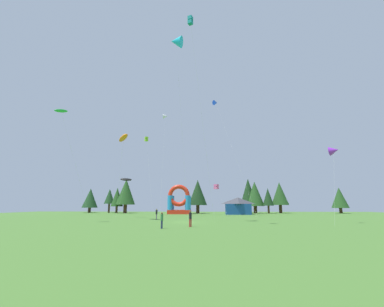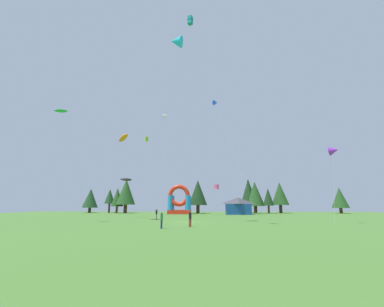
{
  "view_description": "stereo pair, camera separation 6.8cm",
  "coord_description": "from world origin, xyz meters",
  "px_view_note": "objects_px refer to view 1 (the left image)",
  "views": [
    {
      "loc": [
        2.69,
        -39.45,
        2.46
      ],
      "look_at": [
        0.0,
        12.06,
        12.3
      ],
      "focal_mm": 25.17,
      "sensor_mm": 36.0,
      "label": 1
    },
    {
      "loc": [
        2.76,
        -39.44,
        2.46
      ],
      "look_at": [
        0.0,
        12.06,
        12.3
      ],
      "focal_mm": 25.17,
      "sensor_mm": 36.0,
      "label": 2
    }
  ],
  "objects_px": {
    "kite_blue_delta": "(216,103)",
    "kite_green_parafoil": "(61,111)",
    "person_left_edge": "(190,217)",
    "person_far_side": "(162,219)",
    "kite_white_delta": "(165,116)",
    "kite_orange_parafoil": "(123,138)",
    "kite_purple_delta": "(334,151)",
    "kite_pink_box": "(216,187)",
    "kite_black_parafoil": "(126,180)",
    "kite_lime_box": "(146,139)",
    "person_near_camera": "(157,213)",
    "kite_teal_box": "(190,22)",
    "kite_cyan_delta": "(176,42)",
    "festival_tent": "(238,206)",
    "inflatable_orange_dome": "(179,203)"
  },
  "relations": [
    {
      "from": "kite_blue_delta",
      "to": "kite_green_parafoil",
      "type": "relative_size",
      "value": 1.69
    },
    {
      "from": "person_left_edge",
      "to": "person_far_side",
      "type": "bearing_deg",
      "value": 7.93
    },
    {
      "from": "kite_white_delta",
      "to": "person_far_side",
      "type": "height_order",
      "value": "kite_white_delta"
    },
    {
      "from": "kite_white_delta",
      "to": "kite_green_parafoil",
      "type": "height_order",
      "value": "kite_white_delta"
    },
    {
      "from": "person_far_side",
      "to": "kite_orange_parafoil",
      "type": "bearing_deg",
      "value": 51.46
    },
    {
      "from": "kite_purple_delta",
      "to": "kite_white_delta",
      "type": "bearing_deg",
      "value": 130.59
    },
    {
      "from": "kite_pink_box",
      "to": "kite_blue_delta",
      "type": "bearing_deg",
      "value": 84.62
    },
    {
      "from": "kite_black_parafoil",
      "to": "kite_lime_box",
      "type": "height_order",
      "value": "kite_lime_box"
    },
    {
      "from": "kite_white_delta",
      "to": "person_near_camera",
      "type": "bearing_deg",
      "value": -83.7
    },
    {
      "from": "kite_teal_box",
      "to": "kite_pink_box",
      "type": "bearing_deg",
      "value": 81.68
    },
    {
      "from": "person_near_camera",
      "to": "kite_cyan_delta",
      "type": "bearing_deg",
      "value": 13.96
    },
    {
      "from": "kite_black_parafoil",
      "to": "kite_green_parafoil",
      "type": "xyz_separation_m",
      "value": [
        -5.97,
        -14.48,
        8.94
      ]
    },
    {
      "from": "person_far_side",
      "to": "person_near_camera",
      "type": "bearing_deg",
      "value": 32.04
    },
    {
      "from": "kite_pink_box",
      "to": "kite_white_delta",
      "type": "bearing_deg",
      "value": 142.76
    },
    {
      "from": "kite_cyan_delta",
      "to": "person_left_edge",
      "type": "xyz_separation_m",
      "value": [
        2.68,
        -7.23,
        -26.81
      ]
    },
    {
      "from": "kite_orange_parafoil",
      "to": "kite_white_delta",
      "type": "relative_size",
      "value": 0.53
    },
    {
      "from": "festival_tent",
      "to": "kite_pink_box",
      "type": "bearing_deg",
      "value": -121.35
    },
    {
      "from": "festival_tent",
      "to": "kite_white_delta",
      "type": "bearing_deg",
      "value": 177.94
    },
    {
      "from": "kite_green_parafoil",
      "to": "person_near_camera",
      "type": "bearing_deg",
      "value": 34.79
    },
    {
      "from": "person_left_edge",
      "to": "person_near_camera",
      "type": "relative_size",
      "value": 1.01
    },
    {
      "from": "person_near_camera",
      "to": "festival_tent",
      "type": "distance_m",
      "value": 29.47
    },
    {
      "from": "kite_black_parafoil",
      "to": "kite_green_parafoil",
      "type": "relative_size",
      "value": 0.46
    },
    {
      "from": "kite_cyan_delta",
      "to": "kite_teal_box",
      "type": "height_order",
      "value": "kite_cyan_delta"
    },
    {
      "from": "kite_white_delta",
      "to": "festival_tent",
      "type": "bearing_deg",
      "value": -2.06
    },
    {
      "from": "person_near_camera",
      "to": "kite_teal_box",
      "type": "bearing_deg",
      "value": 12.77
    },
    {
      "from": "kite_orange_parafoil",
      "to": "inflatable_orange_dome",
      "type": "distance_m",
      "value": 32.02
    },
    {
      "from": "person_left_edge",
      "to": "kite_black_parafoil",
      "type": "bearing_deg",
      "value": -85.67
    },
    {
      "from": "person_left_edge",
      "to": "inflatable_orange_dome",
      "type": "xyz_separation_m",
      "value": [
        -5.51,
        42.57,
        1.83
      ]
    },
    {
      "from": "kite_lime_box",
      "to": "kite_blue_delta",
      "type": "distance_m",
      "value": 22.02
    },
    {
      "from": "kite_pink_box",
      "to": "kite_lime_box",
      "type": "relative_size",
      "value": 0.33
    },
    {
      "from": "kite_teal_box",
      "to": "person_left_edge",
      "type": "relative_size",
      "value": 15.32
    },
    {
      "from": "kite_green_parafoil",
      "to": "kite_white_delta",
      "type": "bearing_deg",
      "value": 73.14
    },
    {
      "from": "kite_lime_box",
      "to": "person_far_side",
      "type": "distance_m",
      "value": 49.02
    },
    {
      "from": "kite_teal_box",
      "to": "kite_cyan_delta",
      "type": "bearing_deg",
      "value": 113.61
    },
    {
      "from": "kite_orange_parafoil",
      "to": "person_left_edge",
      "type": "height_order",
      "value": "kite_orange_parafoil"
    },
    {
      "from": "kite_orange_parafoil",
      "to": "festival_tent",
      "type": "distance_m",
      "value": 36.38
    },
    {
      "from": "kite_blue_delta",
      "to": "festival_tent",
      "type": "distance_m",
      "value": 26.86
    },
    {
      "from": "kite_lime_box",
      "to": "kite_orange_parafoil",
      "type": "xyz_separation_m",
      "value": [
        2.37,
        -27.94,
        -6.68
      ]
    },
    {
      "from": "kite_green_parafoil",
      "to": "kite_purple_delta",
      "type": "bearing_deg",
      "value": 0.5
    },
    {
      "from": "inflatable_orange_dome",
      "to": "person_near_camera",
      "type": "bearing_deg",
      "value": -92.35
    },
    {
      "from": "kite_orange_parafoil",
      "to": "kite_blue_delta",
      "type": "relative_size",
      "value": 0.51
    },
    {
      "from": "kite_pink_box",
      "to": "inflatable_orange_dome",
      "type": "bearing_deg",
      "value": 127.31
    },
    {
      "from": "kite_orange_parafoil",
      "to": "kite_cyan_delta",
      "type": "bearing_deg",
      "value": -31.82
    },
    {
      "from": "kite_lime_box",
      "to": "festival_tent",
      "type": "relative_size",
      "value": 3.36
    },
    {
      "from": "kite_teal_box",
      "to": "kite_green_parafoil",
      "type": "bearing_deg",
      "value": 166.35
    },
    {
      "from": "kite_pink_box",
      "to": "person_left_edge",
      "type": "bearing_deg",
      "value": -97.8
    },
    {
      "from": "kite_blue_delta",
      "to": "person_near_camera",
      "type": "height_order",
      "value": "kite_blue_delta"
    },
    {
      "from": "kite_teal_box",
      "to": "person_left_edge",
      "type": "bearing_deg",
      "value": -86.17
    },
    {
      "from": "kite_pink_box",
      "to": "person_near_camera",
      "type": "distance_m",
      "value": 19.05
    },
    {
      "from": "kite_cyan_delta",
      "to": "festival_tent",
      "type": "distance_m",
      "value": 43.17
    }
  ]
}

